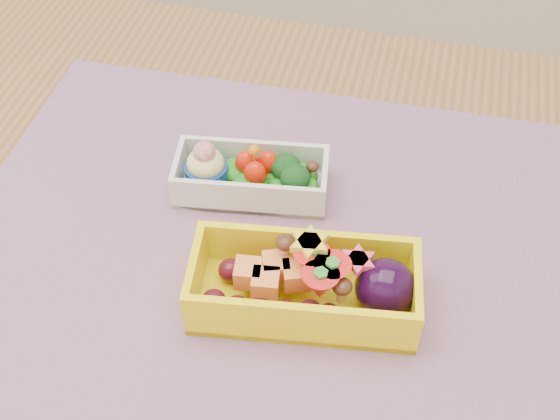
% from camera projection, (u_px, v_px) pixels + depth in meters
% --- Properties ---
extents(table, '(1.20, 0.80, 0.75)m').
position_uv_depth(table, '(237.00, 324.00, 0.73)').
color(table, brown).
rests_on(table, ground).
extents(placemat, '(0.60, 0.46, 0.00)m').
position_uv_depth(placemat, '(271.00, 240.00, 0.68)').
color(placemat, '#A37093').
rests_on(placemat, table).
extents(bento_white, '(0.16, 0.09, 0.06)m').
position_uv_depth(bento_white, '(250.00, 176.00, 0.70)').
color(bento_white, silver).
rests_on(bento_white, placemat).
extents(bento_yellow, '(0.20, 0.11, 0.06)m').
position_uv_depth(bento_yellow, '(309.00, 285.00, 0.60)').
color(bento_yellow, yellow).
rests_on(bento_yellow, placemat).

